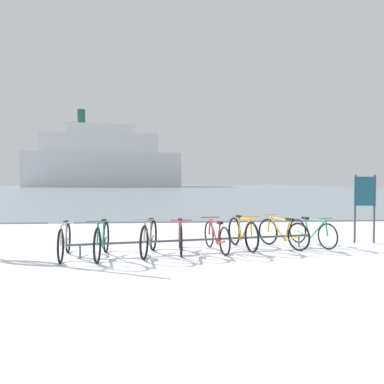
# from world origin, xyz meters

# --- Properties ---
(ground) EXTENTS (80.00, 132.00, 0.08)m
(ground) POSITION_xyz_m (0.00, 53.90, -0.04)
(ground) COLOR white
(bike_rack) EXTENTS (5.57, 1.08, 0.31)m
(bike_rack) POSITION_xyz_m (0.60, 4.12, 0.27)
(bike_rack) COLOR #4C5156
(bike_rack) RESTS_ON ground
(bicycle_0) EXTENTS (0.46, 1.69, 0.80)m
(bicycle_0) POSITION_xyz_m (-2.23, 3.70, 0.36)
(bicycle_0) COLOR black
(bicycle_0) RESTS_ON ground
(bicycle_1) EXTENTS (0.46, 1.78, 0.83)m
(bicycle_1) POSITION_xyz_m (-1.45, 3.64, 0.38)
(bicycle_1) COLOR black
(bicycle_1) RESTS_ON ground
(bicycle_2) EXTENTS (0.46, 1.66, 0.83)m
(bicycle_2) POSITION_xyz_m (-0.48, 3.86, 0.37)
(bicycle_2) COLOR black
(bicycle_2) RESTS_ON ground
(bicycle_3) EXTENTS (0.46, 1.64, 0.79)m
(bicycle_3) POSITION_xyz_m (0.21, 4.10, 0.36)
(bicycle_3) COLOR black
(bicycle_3) RESTS_ON ground
(bicycle_4) EXTENTS (0.52, 1.64, 0.75)m
(bicycle_4) POSITION_xyz_m (1.03, 4.19, 0.34)
(bicycle_4) COLOR black
(bicycle_4) RESTS_ON ground
(bicycle_5) EXTENTS (0.53, 1.66, 0.82)m
(bicycle_5) POSITION_xyz_m (1.69, 4.46, 0.37)
(bicycle_5) COLOR black
(bicycle_5) RESTS_ON ground
(bicycle_6) EXTENTS (0.84, 1.45, 0.77)m
(bicycle_6) POSITION_xyz_m (2.68, 4.53, 0.35)
(bicycle_6) COLOR black
(bicycle_6) RESTS_ON ground
(bicycle_7) EXTENTS (0.70, 1.53, 0.73)m
(bicycle_7) POSITION_xyz_m (3.48, 4.70, 0.34)
(bicycle_7) COLOR black
(bicycle_7) RESTS_ON ground
(info_sign) EXTENTS (0.55, 0.09, 1.77)m
(info_sign) POSITION_xyz_m (5.01, 5.04, 1.18)
(info_sign) COLOR #33383D
(info_sign) RESTS_ON ground
(ferry_ship) EXTENTS (38.13, 15.65, 18.95)m
(ferry_ship) POSITION_xyz_m (-16.11, 88.43, 6.36)
(ferry_ship) COLOR white
(ferry_ship) RESTS_ON ground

